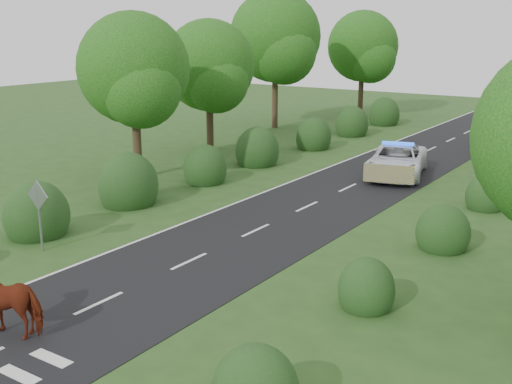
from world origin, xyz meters
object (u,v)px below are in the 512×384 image
Objects in this scene: police_van at (397,160)px; pedestrian_red at (504,142)px; road_sign at (39,205)px; cow at (14,303)px; pedestrian_purple at (480,136)px.

pedestrian_red is (3.37, 8.47, 0.05)m from police_van.
road_sign is 0.40× the size of police_van.
cow is 1.26× the size of pedestrian_red.
road_sign is at bearing 40.19° from pedestrian_red.
pedestrian_purple is (3.01, 32.10, 0.07)m from cow.
pedestrian_purple is at bearing -69.12° from pedestrian_red.
police_van is 3.76× the size of pedestrian_purple.
road_sign reaches higher than pedestrian_red.
pedestrian_red is (4.85, 30.62, 0.09)m from cow.
pedestrian_purple is at bearing 74.91° from road_sign.
police_van is 3.69× the size of pedestrian_red.
road_sign is at bearing 75.68° from pedestrian_purple.
road_sign is 27.89m from pedestrian_red.
pedestrian_red reaches higher than cow.
cow is at bearing 50.72° from pedestrian_red.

